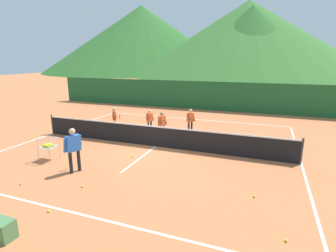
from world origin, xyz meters
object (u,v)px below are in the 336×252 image
(tennis_ball_2, at_px, (133,157))
(tennis_ball_8, at_px, (49,211))
(student_2, at_px, (162,122))
(tennis_ball_6, at_px, (21,184))
(student_0, at_px, (115,117))
(tennis_ball_3, at_px, (254,196))
(tennis_net, at_px, (156,136))
(ball_cart, at_px, (48,146))
(tennis_ball_0, at_px, (286,240))
(tennis_ball_7, at_px, (82,186))
(student_3, at_px, (190,119))
(student_1, at_px, (150,119))
(tennis_ball_1, at_px, (73,139))
(instructor, at_px, (73,146))
(tennis_ball_4, at_px, (74,151))

(tennis_ball_2, relative_size, tennis_ball_8, 1.00)
(student_2, distance_m, tennis_ball_6, 6.87)
(student_0, xyz_separation_m, tennis_ball_3, (7.77, -4.96, -0.76))
(tennis_ball_6, distance_m, tennis_ball_8, 2.24)
(tennis_net, relative_size, ball_cart, 13.55)
(tennis_ball_0, distance_m, tennis_ball_7, 5.90)
(tennis_ball_3, bearing_deg, student_3, 121.71)
(student_1, xyz_separation_m, tennis_ball_1, (-3.04, -2.70, -0.72))
(tennis_ball_6, bearing_deg, tennis_ball_7, 16.04)
(tennis_ball_2, relative_size, tennis_ball_7, 1.00)
(tennis_ball_0, bearing_deg, tennis_ball_2, 148.88)
(tennis_ball_1, height_order, tennis_ball_6, same)
(tennis_ball_7, bearing_deg, student_0, 113.14)
(ball_cart, bearing_deg, tennis_ball_2, 25.36)
(tennis_ball_6, bearing_deg, tennis_ball_3, 14.56)
(tennis_net, bearing_deg, tennis_ball_2, -100.88)
(tennis_net, relative_size, instructor, 7.54)
(instructor, bearing_deg, ball_cart, 161.78)
(student_2, height_order, tennis_ball_2, student_2)
(tennis_ball_4, distance_m, tennis_ball_8, 4.76)
(tennis_ball_0, distance_m, tennis_ball_4, 8.89)
(instructor, height_order, tennis_ball_4, instructor)
(instructor, relative_size, tennis_ball_1, 23.77)
(tennis_ball_4, height_order, tennis_ball_6, same)
(tennis_ball_6, height_order, tennis_ball_8, same)
(instructor, xyz_separation_m, tennis_ball_0, (6.88, -1.40, -0.94))
(tennis_ball_3, distance_m, tennis_ball_6, 7.31)
(instructor, height_order, tennis_ball_7, instructor)
(student_0, xyz_separation_m, tennis_ball_2, (2.91, -3.33, -0.76))
(student_3, xyz_separation_m, tennis_ball_3, (3.66, -5.93, -0.78))
(tennis_ball_3, bearing_deg, student_0, 147.46)
(tennis_ball_0, xyz_separation_m, tennis_ball_2, (-5.63, 3.40, 0.00))
(tennis_ball_1, height_order, tennis_ball_2, same)
(tennis_net, height_order, tennis_ball_8, tennis_net)
(student_3, xyz_separation_m, tennis_ball_2, (-1.20, -4.30, -0.78))
(ball_cart, relative_size, tennis_ball_8, 13.22)
(tennis_ball_0, height_order, tennis_ball_8, same)
(student_0, distance_m, student_2, 3.03)
(ball_cart, bearing_deg, tennis_net, 42.66)
(tennis_ball_2, bearing_deg, ball_cart, -154.64)
(tennis_net, xyz_separation_m, student_3, (0.88, 2.67, 0.31))
(tennis_ball_2, bearing_deg, student_1, 104.56)
(ball_cart, relative_size, tennis_ball_7, 13.22)
(tennis_ball_1, distance_m, tennis_ball_4, 1.99)
(instructor, bearing_deg, tennis_ball_8, -65.57)
(student_2, relative_size, tennis_ball_4, 20.23)
(tennis_net, bearing_deg, student_0, 152.14)
(tennis_ball_6, bearing_deg, tennis_ball_4, 98.90)
(instructor, bearing_deg, student_1, 87.60)
(student_0, xyz_separation_m, tennis_ball_0, (8.54, -6.73, -0.76))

